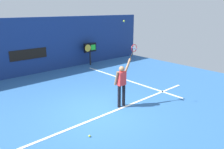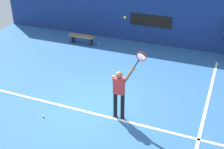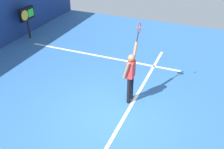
# 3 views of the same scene
# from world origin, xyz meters

# --- Properties ---
(ground_plane) EXTENTS (18.00, 18.00, 0.00)m
(ground_plane) POSITION_xyz_m (0.00, 0.00, 0.00)
(ground_plane) COLOR #2D609E
(court_baseline) EXTENTS (10.00, 0.10, 0.01)m
(court_baseline) POSITION_xyz_m (0.00, -0.40, 0.01)
(court_baseline) COLOR white
(court_baseline) RESTS_ON ground_plane
(court_sideline) EXTENTS (0.10, 7.00, 0.01)m
(court_sideline) POSITION_xyz_m (3.57, 2.00, 0.01)
(court_sideline) COLOR white
(court_sideline) RESTS_ON ground_plane
(tennis_player) EXTENTS (0.76, 0.31, 1.94)m
(tennis_player) POSITION_xyz_m (0.96, -0.25, 1.01)
(tennis_player) COLOR black
(tennis_player) RESTS_ON ground_plane
(tennis_racket) EXTENTS (0.43, 0.27, 0.61)m
(tennis_racket) POSITION_xyz_m (1.62, -0.25, 2.29)
(tennis_racket) COLOR black
(scoreboard_clock) EXTENTS (0.96, 0.20, 1.55)m
(scoreboard_clock) POSITION_xyz_m (4.11, 6.15, 1.19)
(scoreboard_clock) COLOR black
(scoreboard_clock) RESTS_ON ground_plane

